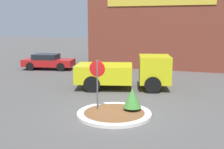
{
  "coord_description": "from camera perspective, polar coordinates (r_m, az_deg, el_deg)",
  "views": [
    {
      "loc": [
        3.51,
        -11.2,
        3.98
      ],
      "look_at": [
        -0.95,
        2.62,
        1.3
      ],
      "focal_mm": 45.0,
      "sensor_mm": 36.0,
      "label": 1
    }
  ],
  "objects": [
    {
      "name": "ground_plane",
      "position": [
        12.39,
        0.45,
        -8.29
      ],
      "size": [
        120.0,
        120.0,
        0.0
      ],
      "primitive_type": "plane",
      "color": "#514F4C"
    },
    {
      "name": "parked_sedan_red",
      "position": [
        24.99,
        -12.86,
        2.62
      ],
      "size": [
        4.58,
        2.6,
        1.34
      ],
      "rotation": [
        0.0,
        0.0,
        0.19
      ],
      "color": "#B21919",
      "rests_on": "ground_plane"
    },
    {
      "name": "stop_sign",
      "position": [
        12.43,
        -3.02,
        -0.39
      ],
      "size": [
        0.72,
        0.07,
        2.37
      ],
      "color": "#4C4C51",
      "rests_on": "ground_plane"
    },
    {
      "name": "traffic_island",
      "position": [
        12.37,
        0.45,
        -7.99
      ],
      "size": [
        3.26,
        3.26,
        0.14
      ],
      "color": "silver",
      "rests_on": "ground_plane"
    },
    {
      "name": "island_shrub",
      "position": [
        12.53,
        4.16,
        -4.76
      ],
      "size": [
        0.81,
        0.81,
        1.0
      ],
      "color": "brown",
      "rests_on": "traffic_island"
    },
    {
      "name": "utility_truck",
      "position": [
        17.12,
        2.87,
        0.55
      ],
      "size": [
        6.04,
        3.58,
        2.04
      ],
      "rotation": [
        0.0,
        0.0,
        0.25
      ],
      "color": "gold",
      "rests_on": "ground_plane"
    },
    {
      "name": "storefront_building",
      "position": [
        27.04,
        10.36,
        8.88
      ],
      "size": [
        12.75,
        6.07,
        6.65
      ],
      "color": "brown",
      "rests_on": "ground_plane"
    }
  ]
}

